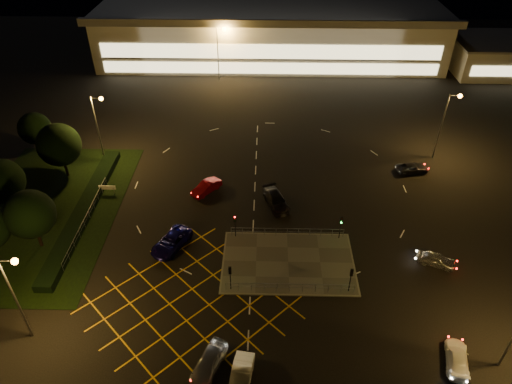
{
  "coord_description": "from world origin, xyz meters",
  "views": [
    {
      "loc": [
        -0.68,
        -37.42,
        35.97
      ],
      "look_at": [
        -1.76,
        8.14,
        2.0
      ],
      "focal_mm": 32.0,
      "sensor_mm": 36.0,
      "label": 1
    }
  ],
  "objects_px": {
    "signal_se": "(351,276)",
    "signal_ne": "(341,223)",
    "car_left_blue": "(171,242)",
    "car_approach_white": "(457,358)",
    "car_right_silver": "(436,260)",
    "car_queue_white": "(241,378)",
    "car_far_dkgrey": "(276,200)",
    "car_near_silver": "(209,361)",
    "car_circ_red": "(206,187)",
    "car_east_grey": "(412,168)",
    "signal_sw": "(230,274)",
    "signal_nw": "(235,221)"
  },
  "relations": [
    {
      "from": "signal_ne",
      "to": "car_approach_white",
      "type": "distance_m",
      "value": 17.99
    },
    {
      "from": "car_approach_white",
      "to": "car_queue_white",
      "type": "bearing_deg",
      "value": 21.27
    },
    {
      "from": "signal_nw",
      "to": "car_approach_white",
      "type": "xyz_separation_m",
      "value": [
        20.3,
        -15.86,
        -1.72
      ]
    },
    {
      "from": "car_near_silver",
      "to": "car_left_blue",
      "type": "xyz_separation_m",
      "value": [
        -5.84,
        14.94,
        -0.02
      ]
    },
    {
      "from": "car_queue_white",
      "to": "car_approach_white",
      "type": "bearing_deg",
      "value": 15.04
    },
    {
      "from": "signal_ne",
      "to": "car_circ_red",
      "type": "distance_m",
      "value": 18.6
    },
    {
      "from": "car_far_dkgrey",
      "to": "car_right_silver",
      "type": "distance_m",
      "value": 19.89
    },
    {
      "from": "car_right_silver",
      "to": "signal_se",
      "type": "bearing_deg",
      "value": 133.3
    },
    {
      "from": "car_far_dkgrey",
      "to": "car_circ_red",
      "type": "xyz_separation_m",
      "value": [
        -9.12,
        2.6,
        -0.05
      ]
    },
    {
      "from": "car_near_silver",
      "to": "car_queue_white",
      "type": "bearing_deg",
      "value": -5.51
    },
    {
      "from": "signal_se",
      "to": "car_left_blue",
      "type": "bearing_deg",
      "value": -17.83
    },
    {
      "from": "car_queue_white",
      "to": "car_far_dkgrey",
      "type": "xyz_separation_m",
      "value": [
        3.22,
        24.33,
        0.01
      ]
    },
    {
      "from": "car_circ_red",
      "to": "signal_nw",
      "type": "bearing_deg",
      "value": -24.4
    },
    {
      "from": "car_far_dkgrey",
      "to": "car_east_grey",
      "type": "xyz_separation_m",
      "value": [
        19.14,
        8.02,
        -0.16
      ]
    },
    {
      "from": "car_left_blue",
      "to": "car_circ_red",
      "type": "xyz_separation_m",
      "value": [
        2.77,
        10.55,
        -0.04
      ]
    },
    {
      "from": "signal_ne",
      "to": "car_approach_white",
      "type": "bearing_deg",
      "value": -62.39
    },
    {
      "from": "signal_ne",
      "to": "signal_nw",
      "type": "bearing_deg",
      "value": 180.0
    },
    {
      "from": "signal_ne",
      "to": "car_east_grey",
      "type": "height_order",
      "value": "signal_ne"
    },
    {
      "from": "signal_ne",
      "to": "car_right_silver",
      "type": "relative_size",
      "value": 0.78
    },
    {
      "from": "signal_nw",
      "to": "car_circ_red",
      "type": "bearing_deg",
      "value": 116.5
    },
    {
      "from": "signal_se",
      "to": "car_queue_white",
      "type": "height_order",
      "value": "signal_se"
    },
    {
      "from": "signal_sw",
      "to": "signal_se",
      "type": "distance_m",
      "value": 12.0
    },
    {
      "from": "signal_ne",
      "to": "car_near_silver",
      "type": "height_order",
      "value": "signal_ne"
    },
    {
      "from": "car_queue_white",
      "to": "car_far_dkgrey",
      "type": "height_order",
      "value": "car_far_dkgrey"
    },
    {
      "from": "car_near_silver",
      "to": "car_left_blue",
      "type": "bearing_deg",
      "value": 132.83
    },
    {
      "from": "car_approach_white",
      "to": "car_left_blue",
      "type": "bearing_deg",
      "value": -12.98
    },
    {
      "from": "car_queue_white",
      "to": "car_far_dkgrey",
      "type": "relative_size",
      "value": 0.87
    },
    {
      "from": "signal_sw",
      "to": "signal_ne",
      "type": "height_order",
      "value": "same"
    },
    {
      "from": "signal_se",
      "to": "car_queue_white",
      "type": "bearing_deg",
      "value": 44.4
    },
    {
      "from": "signal_nw",
      "to": "car_queue_white",
      "type": "xyz_separation_m",
      "value": [
        1.55,
        -18.22,
        -1.59
      ]
    },
    {
      "from": "car_left_blue",
      "to": "car_east_grey",
      "type": "relative_size",
      "value": 1.24
    },
    {
      "from": "signal_nw",
      "to": "car_right_silver",
      "type": "bearing_deg",
      "value": -9.93
    },
    {
      "from": "signal_ne",
      "to": "car_circ_red",
      "type": "height_order",
      "value": "signal_ne"
    },
    {
      "from": "signal_sw",
      "to": "signal_ne",
      "type": "relative_size",
      "value": 1.0
    },
    {
      "from": "car_left_blue",
      "to": "car_approach_white",
      "type": "bearing_deg",
      "value": -2.27
    },
    {
      "from": "signal_ne",
      "to": "car_far_dkgrey",
      "type": "xyz_separation_m",
      "value": [
        -7.23,
        6.12,
        -1.58
      ]
    },
    {
      "from": "car_far_dkgrey",
      "to": "signal_sw",
      "type": "bearing_deg",
      "value": -128.37
    },
    {
      "from": "signal_sw",
      "to": "car_approach_white",
      "type": "bearing_deg",
      "value": 158.79
    },
    {
      "from": "car_near_silver",
      "to": "car_east_grey",
      "type": "height_order",
      "value": "car_near_silver"
    },
    {
      "from": "car_near_silver",
      "to": "car_far_dkgrey",
      "type": "xyz_separation_m",
      "value": [
        6.05,
        22.89,
        -0.0
      ]
    },
    {
      "from": "signal_se",
      "to": "car_queue_white",
      "type": "xyz_separation_m",
      "value": [
        -10.45,
        -10.23,
        -1.59
      ]
    },
    {
      "from": "signal_ne",
      "to": "car_left_blue",
      "type": "distance_m",
      "value": 19.27
    },
    {
      "from": "car_left_blue",
      "to": "car_approach_white",
      "type": "relative_size",
      "value": 1.24
    },
    {
      "from": "signal_se",
      "to": "car_east_grey",
      "type": "bearing_deg",
      "value": -118.3
    },
    {
      "from": "car_queue_white",
      "to": "car_right_silver",
      "type": "distance_m",
      "value": 24.97
    },
    {
      "from": "car_left_blue",
      "to": "car_circ_red",
      "type": "distance_m",
      "value": 10.91
    },
    {
      "from": "signal_ne",
      "to": "car_circ_red",
      "type": "bearing_deg",
      "value": 151.93
    },
    {
      "from": "signal_nw",
      "to": "car_east_grey",
      "type": "height_order",
      "value": "signal_nw"
    },
    {
      "from": "signal_se",
      "to": "signal_ne",
      "type": "relative_size",
      "value": 1.0
    },
    {
      "from": "signal_nw",
      "to": "car_left_blue",
      "type": "bearing_deg",
      "value": -165.54
    }
  ]
}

